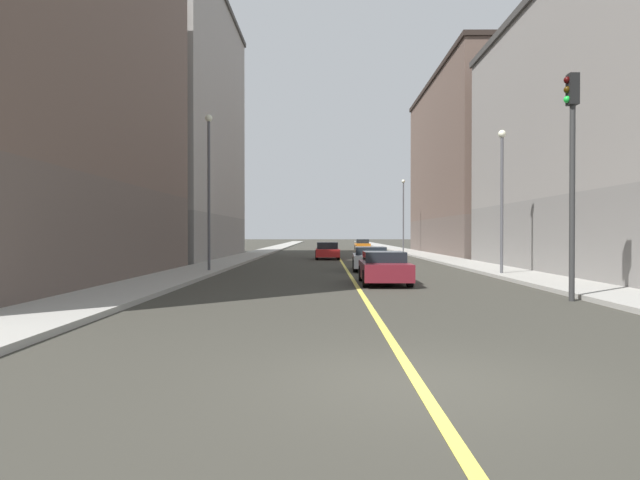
{
  "coord_description": "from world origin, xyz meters",
  "views": [
    {
      "loc": [
        -1.22,
        -7.26,
        1.95
      ],
      "look_at": [
        -1.47,
        25.99,
        1.59
      ],
      "focal_mm": 31.19,
      "sensor_mm": 36.0,
      "label": 1
    }
  ],
  "objects_px": {
    "street_lamp_right_near": "(209,177)",
    "car_red": "(327,251)",
    "building_left_mid": "(481,167)",
    "building_right_midblock": "(166,128)",
    "car_orange": "(362,245)",
    "building_left_near": "(624,134)",
    "street_lamp_left_far": "(403,208)",
    "car_silver": "(370,259)",
    "car_maroon": "(384,268)",
    "traffic_light_left_near": "(572,156)",
    "street_lamp_left_near": "(502,186)",
    "building_right_corner": "(2,73)"
  },
  "relations": [
    {
      "from": "building_left_near",
      "to": "street_lamp_left_far",
      "type": "bearing_deg",
      "value": 103.12
    },
    {
      "from": "street_lamp_right_near",
      "to": "street_lamp_left_far",
      "type": "relative_size",
      "value": 1.04
    },
    {
      "from": "car_orange",
      "to": "car_silver",
      "type": "bearing_deg",
      "value": -93.31
    },
    {
      "from": "building_left_near",
      "to": "street_lamp_right_near",
      "type": "distance_m",
      "value": 20.92
    },
    {
      "from": "building_left_mid",
      "to": "car_maroon",
      "type": "height_order",
      "value": "building_left_mid"
    },
    {
      "from": "car_red",
      "to": "building_left_mid",
      "type": "bearing_deg",
      "value": 35.19
    },
    {
      "from": "building_right_midblock",
      "to": "street_lamp_left_far",
      "type": "bearing_deg",
      "value": 32.7
    },
    {
      "from": "building_right_corner",
      "to": "street_lamp_left_near",
      "type": "distance_m",
      "value": 21.58
    },
    {
      "from": "street_lamp_left_far",
      "to": "car_silver",
      "type": "xyz_separation_m",
      "value": [
        -5.72,
        -27.76,
        -4.0
      ]
    },
    {
      "from": "building_right_corner",
      "to": "street_lamp_left_near",
      "type": "height_order",
      "value": "building_right_corner"
    },
    {
      "from": "building_left_near",
      "to": "car_orange",
      "type": "bearing_deg",
      "value": 104.37
    },
    {
      "from": "building_left_mid",
      "to": "car_maroon",
      "type": "distance_m",
      "value": 35.22
    },
    {
      "from": "street_lamp_right_near",
      "to": "car_maroon",
      "type": "relative_size",
      "value": 1.79
    },
    {
      "from": "street_lamp_left_far",
      "to": "building_left_near",
      "type": "bearing_deg",
      "value": -76.88
    },
    {
      "from": "street_lamp_right_near",
      "to": "street_lamp_left_far",
      "type": "distance_m",
      "value": 32.95
    },
    {
      "from": "building_left_near",
      "to": "street_lamp_right_near",
      "type": "relative_size",
      "value": 2.85
    },
    {
      "from": "street_lamp_left_near",
      "to": "car_orange",
      "type": "relative_size",
      "value": 1.67
    },
    {
      "from": "car_maroon",
      "to": "car_silver",
      "type": "bearing_deg",
      "value": 89.06
    },
    {
      "from": "building_left_mid",
      "to": "building_right_midblock",
      "type": "distance_m",
      "value": 29.3
    },
    {
      "from": "building_right_midblock",
      "to": "car_silver",
      "type": "height_order",
      "value": "building_right_midblock"
    },
    {
      "from": "car_red",
      "to": "car_maroon",
      "type": "relative_size",
      "value": 1.05
    },
    {
      "from": "building_right_corner",
      "to": "street_lamp_left_far",
      "type": "height_order",
      "value": "building_right_corner"
    },
    {
      "from": "car_orange",
      "to": "building_right_midblock",
      "type": "bearing_deg",
      "value": -125.51
    },
    {
      "from": "street_lamp_left_far",
      "to": "car_maroon",
      "type": "bearing_deg",
      "value": -99.28
    },
    {
      "from": "building_right_midblock",
      "to": "car_silver",
      "type": "bearing_deg",
      "value": -43.68
    },
    {
      "from": "building_right_midblock",
      "to": "street_lamp_left_far",
      "type": "xyz_separation_m",
      "value": [
        20.81,
        13.36,
        -5.76
      ]
    },
    {
      "from": "traffic_light_left_near",
      "to": "car_red",
      "type": "bearing_deg",
      "value": 104.44
    },
    {
      "from": "street_lamp_left_near",
      "to": "street_lamp_left_far",
      "type": "xyz_separation_m",
      "value": [
        -0.0,
        31.83,
        0.45
      ]
    },
    {
      "from": "building_right_corner",
      "to": "car_red",
      "type": "height_order",
      "value": "building_right_corner"
    },
    {
      "from": "street_lamp_left_near",
      "to": "car_silver",
      "type": "distance_m",
      "value": 7.87
    },
    {
      "from": "street_lamp_right_near",
      "to": "car_silver",
      "type": "bearing_deg",
      "value": 14.24
    },
    {
      "from": "building_left_near",
      "to": "street_lamp_left_far",
      "type": "relative_size",
      "value": 2.97
    },
    {
      "from": "street_lamp_right_near",
      "to": "car_red",
      "type": "xyz_separation_m",
      "value": [
        5.98,
        15.48,
        -4.15
      ]
    },
    {
      "from": "building_left_near",
      "to": "car_orange",
      "type": "relative_size",
      "value": 5.58
    },
    {
      "from": "building_right_midblock",
      "to": "traffic_light_left_near",
      "type": "height_order",
      "value": "building_right_midblock"
    },
    {
      "from": "building_right_corner",
      "to": "building_right_midblock",
      "type": "distance_m",
      "value": 22.57
    },
    {
      "from": "street_lamp_left_near",
      "to": "street_lamp_left_far",
      "type": "bearing_deg",
      "value": 90.0
    },
    {
      "from": "car_silver",
      "to": "street_lamp_left_near",
      "type": "bearing_deg",
      "value": -35.44
    },
    {
      "from": "street_lamp_right_near",
      "to": "car_maroon",
      "type": "height_order",
      "value": "street_lamp_right_near"
    },
    {
      "from": "traffic_light_left_near",
      "to": "building_right_midblock",
      "type": "bearing_deg",
      "value": 125.28
    },
    {
      "from": "car_maroon",
      "to": "traffic_light_left_near",
      "type": "bearing_deg",
      "value": -48.76
    },
    {
      "from": "street_lamp_left_near",
      "to": "street_lamp_right_near",
      "type": "height_order",
      "value": "street_lamp_right_near"
    },
    {
      "from": "building_left_mid",
      "to": "car_silver",
      "type": "bearing_deg",
      "value": -117.82
    },
    {
      "from": "street_lamp_right_near",
      "to": "car_red",
      "type": "bearing_deg",
      "value": 68.87
    },
    {
      "from": "building_left_near",
      "to": "car_silver",
      "type": "distance_m",
      "value": 14.2
    },
    {
      "from": "building_right_midblock",
      "to": "car_red",
      "type": "bearing_deg",
      "value": -4.51
    },
    {
      "from": "traffic_light_left_near",
      "to": "street_lamp_left_near",
      "type": "bearing_deg",
      "value": 83.9
    },
    {
      "from": "car_silver",
      "to": "car_maroon",
      "type": "distance_m",
      "value": 8.05
    },
    {
      "from": "building_left_near",
      "to": "building_left_mid",
      "type": "distance_m",
      "value": 25.59
    },
    {
      "from": "building_left_mid",
      "to": "building_right_midblock",
      "type": "height_order",
      "value": "building_right_midblock"
    }
  ]
}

